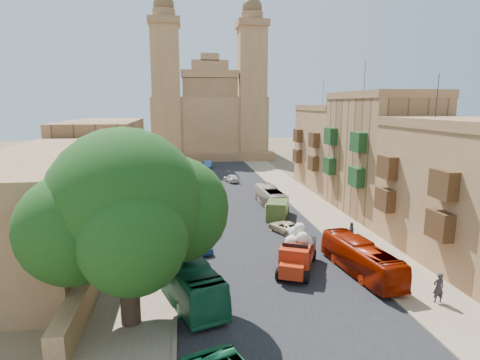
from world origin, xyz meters
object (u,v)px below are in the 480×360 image
object	(u,v)px
bus_red_east	(361,258)
car_blue_a	(201,243)
street_tree_c	(155,173)
bus_cream_east	(270,197)
car_white_a	(203,213)
pedestrian_c	(351,232)
bus_green_north	(183,274)
pedestrian_a	(438,288)
street_tree_d	(160,159)
ficus_tree	(127,211)
car_white_b	(231,178)
red_truck	(297,251)
olive_pickup	(278,209)
car_dkblue	(191,174)
street_tree_b	(148,194)
car_cream	(285,227)
street_tree_a	(135,230)
church	(209,116)
car_blue_b	(208,164)

from	to	relation	value
bus_red_east	car_blue_a	world-z (taller)	bus_red_east
street_tree_c	bus_cream_east	size ratio (longest dim) A/B	0.59
car_white_a	pedestrian_c	distance (m)	16.23
bus_green_north	car_blue_a	bearing A→B (deg)	61.37
pedestrian_a	pedestrian_c	xyz separation A→B (m)	(-0.81, 11.47, -0.04)
pedestrian_a	street_tree_d	bearing A→B (deg)	-64.66
ficus_tree	car_white_b	world-z (taller)	ficus_tree
red_truck	olive_pickup	world-z (taller)	red_truck
street_tree_d	car_dkblue	world-z (taller)	street_tree_d
ficus_tree	red_truck	size ratio (longest dim) A/B	1.82
street_tree_b	red_truck	bearing A→B (deg)	-49.26
car_cream	car_white_b	world-z (taller)	car_white_b
bus_cream_east	pedestrian_a	world-z (taller)	bus_cream_east
street_tree_c	pedestrian_a	bearing A→B (deg)	-58.91
street_tree_a	olive_pickup	world-z (taller)	street_tree_a
pedestrian_c	bus_cream_east	bearing A→B (deg)	-156.50
ficus_tree	bus_red_east	world-z (taller)	ficus_tree
car_white_b	street_tree_d	bearing A→B (deg)	-29.08
church	street_tree_c	distance (m)	44.20
olive_pickup	bus_cream_east	size ratio (longest dim) A/B	0.62
bus_cream_east	car_blue_b	size ratio (longest dim) A/B	2.03
red_truck	pedestrian_c	size ratio (longest dim) A/B	3.24
street_tree_d	bus_green_north	world-z (taller)	street_tree_d
street_tree_b	car_blue_a	distance (m)	10.54
car_blue_b	pedestrian_c	bearing A→B (deg)	-70.51
street_tree_a	car_dkblue	bearing A→B (deg)	82.44
bus_green_north	pedestrian_a	distance (m)	16.34
street_tree_b	bus_green_north	size ratio (longest dim) A/B	0.47
street_tree_a	car_dkblue	size ratio (longest dim) A/B	0.98
red_truck	car_dkblue	bearing A→B (deg)	100.12
ficus_tree	bus_red_east	xyz separation A→B (m)	(15.90, 4.51, -5.43)
car_white_a	car_cream	distance (m)	9.89
street_tree_c	car_blue_a	distance (m)	21.69
bus_cream_east	ficus_tree	bearing A→B (deg)	59.38
car_blue_b	church	bearing A→B (deg)	92.42
bus_green_north	car_blue_b	world-z (taller)	bus_green_north
bus_green_north	car_cream	distance (m)	15.38
street_tree_c	olive_pickup	bearing A→B (deg)	-40.08
bus_red_east	car_blue_a	xyz separation A→B (m)	(-11.50, 6.56, -0.58)
street_tree_b	pedestrian_a	size ratio (longest dim) A/B	2.40
car_white_a	car_cream	size ratio (longest dim) A/B	0.85
car_cream	street_tree_d	bearing A→B (deg)	-87.03
ficus_tree	car_dkblue	xyz separation A→B (m)	(4.40, 45.66, -5.97)
street_tree_c	bus_red_east	distance (m)	32.13
ficus_tree	bus_green_north	world-z (taller)	ficus_tree
street_tree_d	car_white_a	xyz separation A→B (m)	(5.78, -22.96, -3.04)
street_tree_b	bus_red_east	distance (m)	22.71
bus_cream_east	bus_green_north	bearing A→B (deg)	61.90
pedestrian_a	car_white_a	bearing A→B (deg)	-55.71
street_tree_c	pedestrian_c	size ratio (longest dim) A/B	2.66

